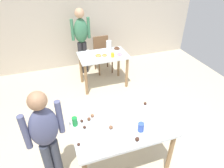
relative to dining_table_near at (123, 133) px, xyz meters
The scene contains 29 objects.
ground_plane 0.66m from the dining_table_near, 61.27° to the left, with size 6.40×6.40×0.00m, color beige.
wall_back 3.40m from the dining_table_near, 88.75° to the left, with size 6.40×0.10×2.60m, color #BCB2A3.
dining_table_near is the anchor object (origin of this frame).
dining_table_far 2.15m from the dining_table_near, 79.88° to the left, with size 1.03×0.63×0.75m.
chair_far_table 2.85m from the dining_table_near, 78.78° to the left, with size 0.42×0.42×0.87m.
person_girl_near 0.93m from the dining_table_near, behind, with size 0.45×0.29×1.45m.
person_adult_far 2.84m from the dining_table_near, 88.62° to the left, with size 0.45×0.22×1.58m.
mixing_bowl 0.42m from the dining_table_near, 165.67° to the right, with size 0.20×0.20×0.07m, color white.
soda_can 0.63m from the dining_table_near, 157.37° to the left, with size 0.07×0.07×0.12m, color #198438.
fork_near 0.41m from the dining_table_near, ahead, with size 0.17×0.02×0.01m, color silver.
cup_near_0 0.29m from the dining_table_near, 140.06° to the left, with size 0.07×0.07×0.11m, color white.
cup_near_1 0.27m from the dining_table_near, 33.71° to the right, with size 0.08×0.08×0.12m, color #3351B2.
cake_ball_0 0.55m from the dining_table_near, 151.05° to the left, with size 0.04×0.04×0.04m, color #3D2319.
cake_ball_1 0.57m from the dining_table_near, 34.31° to the left, with size 0.04×0.04×0.04m, color #3D2319.
cake_ball_2 0.46m from the dining_table_near, 136.05° to the left, with size 0.05×0.05×0.05m, color brown.
cake_ball_3 0.50m from the dining_table_near, 162.80° to the left, with size 0.04×0.04×0.04m, color #3D2319.
cake_ball_4 0.29m from the dining_table_near, 74.37° to the right, with size 0.05×0.05×0.05m, color #3D2319.
cake_ball_5 0.60m from the dining_table_near, behind, with size 0.04×0.04×0.04m, color #3D2319.
cake_ball_6 0.20m from the dining_table_near, 169.40° to the left, with size 0.05×0.05×0.05m, color brown.
cake_ball_7 0.47m from the dining_table_near, 145.18° to the left, with size 0.05×0.05×0.05m, color brown.
pitcher_far 2.41m from the dining_table_near, 76.09° to the left, with size 0.12×0.12×0.20m, color white.
cup_far_0 1.99m from the dining_table_near, 91.52° to the left, with size 0.08×0.08×0.12m, color white.
cup_far_1 2.02m from the dining_table_near, 74.69° to the left, with size 0.07×0.07×0.09m, color yellow.
cup_far_2 2.21m from the dining_table_near, 88.12° to the left, with size 0.07×0.07×0.11m, color white.
donut_far_0 2.12m from the dining_table_near, 70.64° to the left, with size 0.12×0.12×0.04m, color pink.
donut_far_1 2.42m from the dining_table_near, 71.78° to the left, with size 0.13×0.13×0.04m, color brown.
donut_far_2 1.94m from the dining_table_near, 88.10° to the left, with size 0.13×0.13×0.04m, color white.
donut_far_3 2.09m from the dining_table_near, 82.82° to the left, with size 0.13×0.13×0.04m, color gold.
donut_far_4 2.09m from the dining_table_near, 79.20° to the left, with size 0.11×0.11×0.03m, color gold.
Camera 1 is at (-0.79, -1.79, 2.57)m, focal length 32.32 mm.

